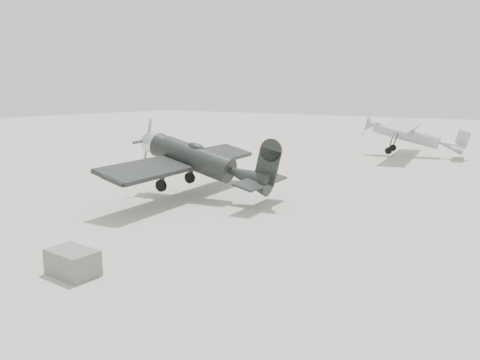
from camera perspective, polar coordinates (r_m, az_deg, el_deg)
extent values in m
plane|color=#ACA699|center=(19.92, -1.55, -4.41)|extent=(160.00, 160.00, 0.00)
cylinder|color=black|center=(23.09, -5.31, 2.48)|extent=(4.01, 1.60, 1.24)
cone|color=black|center=(21.56, 1.10, 2.05)|extent=(2.41, 1.36, 1.15)
cylinder|color=#AEB1B3|center=(24.73, -10.48, 2.89)|extent=(0.90, 1.17, 1.10)
cone|color=#AEB1B3|center=(25.07, -11.41, 2.97)|extent=(0.36, 0.52, 0.50)
cube|color=#AEB1B3|center=(25.03, -11.30, 2.96)|extent=(0.07, 0.16, 2.31)
ellipsoid|color=black|center=(23.12, -5.69, 3.86)|extent=(1.03, 0.69, 0.41)
cube|color=black|center=(23.49, -6.54, 1.83)|extent=(2.84, 10.78, 0.20)
cube|color=black|center=(21.23, 2.79, 2.02)|extent=(1.32, 3.80, 0.09)
cube|color=black|center=(21.07, 3.13, 4.02)|extent=(1.07, 0.19, 1.60)
cylinder|color=black|center=(22.99, -8.95, -1.52)|extent=(0.61, 0.20, 0.60)
cylinder|color=black|center=(24.87, -5.52, -0.50)|extent=(0.61, 0.20, 0.60)
cylinder|color=#333333|center=(22.87, -8.99, -0.06)|extent=(0.11, 0.11, 1.24)
cylinder|color=#333333|center=(24.76, -5.55, 0.85)|extent=(0.11, 0.11, 1.24)
cylinder|color=black|center=(21.20, 3.32, 0.83)|extent=(0.20, 0.09, 0.20)
cylinder|color=#A4A7A9|center=(40.33, 19.59, 5.31)|extent=(5.31, 1.82, 1.10)
cone|color=#A4A7A9|center=(40.04, 24.57, 4.92)|extent=(1.92, 1.24, 1.00)
cone|color=#A4A7A9|center=(40.80, 15.53, 5.60)|extent=(0.74, 1.12, 1.04)
cube|color=#A4A7A9|center=(40.88, 14.98, 5.63)|extent=(0.07, 0.15, 2.20)
cube|color=#A4A7A9|center=(40.34, 19.07, 6.23)|extent=(3.43, 11.17, 0.18)
cube|color=#A4A7A9|center=(40.02, 25.29, 4.93)|extent=(1.37, 3.50, 0.08)
cube|color=#A4A7A9|center=(39.97, 25.51, 5.85)|extent=(0.90, 0.21, 1.30)
cylinder|color=black|center=(39.52, 18.09, 3.08)|extent=(0.57, 0.22, 0.56)
cylinder|color=black|center=(41.68, 18.56, 3.42)|extent=(0.57, 0.22, 0.56)
cylinder|color=#333333|center=(39.45, 18.13, 3.90)|extent=(0.10, 0.10, 1.20)
cylinder|color=#333333|center=(41.62, 18.61, 4.20)|extent=(0.10, 0.10, 1.20)
cylinder|color=black|center=(40.05, 25.54, 4.41)|extent=(0.19, 0.09, 0.18)
cube|color=#625F5B|center=(14.48, -19.73, -9.44)|extent=(1.52, 0.98, 0.75)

